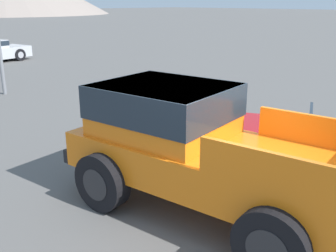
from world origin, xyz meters
TOP-DOWN VIEW (x-y plane):
  - ground_plane at (0.00, 0.00)m, footprint 320.00×320.00m
  - orange_pickup_truck at (-0.04, 0.46)m, footprint 2.95×5.21m
  - red_convertible_car at (3.34, -0.39)m, footprint 3.38×4.42m

SIDE VIEW (x-z plane):
  - ground_plane at x=0.00m, z-range 0.00..0.00m
  - red_convertible_car at x=3.34m, z-range -0.12..1.00m
  - orange_pickup_truck at x=-0.04m, z-range 0.13..2.13m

